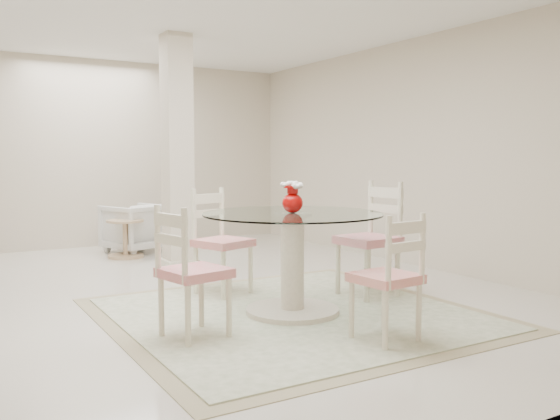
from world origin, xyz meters
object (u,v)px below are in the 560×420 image
red_vase (293,197)px  dining_chair_west (186,263)px  armchair_white (135,228)px  dining_table (292,263)px  dining_chair_east (374,230)px  dining_chair_south (392,268)px  side_table (125,240)px  dining_chair_north (218,233)px  column (177,152)px

red_vase → dining_chair_west: bearing=-168.8°
armchair_white → dining_table: bearing=71.1°
dining_chair_west → armchair_white: (0.87, 4.07, -0.22)m
dining_chair_east → dining_chair_west: 2.05m
red_vase → dining_chair_west: 1.10m
armchair_white → dining_chair_west: bearing=57.2°
dining_chair_east → dining_chair_south: dining_chair_east is taller
dining_chair_east → dining_chair_west: dining_chair_east is taller
dining_chair_west → armchair_white: bearing=-23.5°
red_vase → armchair_white: 3.93m
red_vase → dining_chair_east: size_ratio=0.22×
dining_table → dining_chair_west: (-1.00, -0.20, 0.13)m
red_vase → side_table: (-0.38, 3.50, -0.74)m
red_vase → armchair_white: (-0.13, 3.87, -0.64)m
dining_chair_north → dining_chair_south: 2.04m
column → dining_chair_south: (0.22, -3.49, -0.82)m
dining_chair_south → dining_chair_west: bearing=-39.2°
dining_chair_west → dining_chair_south: (1.19, -0.80, -0.03)m
dining_table → dining_chair_north: 1.03m
dining_chair_east → dining_chair_south: bearing=-38.8°
dining_table → side_table: bearing=96.1°
column → side_table: (-0.35, 1.00, -1.12)m
dining_table → dining_chair_south: 1.02m
dining_chair_north → armchair_white: 2.88m
armchair_white → side_table: 0.46m
dining_chair_west → dining_chair_south: bearing=-135.4°
dining_chair_west → side_table: size_ratio=2.14×
dining_chair_south → side_table: bearing=-88.2°
dining_table → dining_chair_west: size_ratio=1.39×
column → dining_chair_south: column is taller
dining_chair_east → armchair_white: size_ratio=1.61×
armchair_white → side_table: armchair_white is taller
dining_chair_west → armchair_white: 4.17m
column → dining_chair_north: (-0.18, -1.50, -0.77)m
dining_table → dining_chair_south: bearing=-79.2°
dining_chair_east → side_table: bearing=-161.6°
side_table → dining_chair_north: bearing=-86.2°
dining_table → side_table: dining_table is taller
dining_chair_east → dining_chair_south: 1.44m
side_table → dining_chair_east: bearing=-67.3°
dining_chair_west → column: bearing=-31.3°
dining_chair_west → dining_chair_east: bearing=-90.5°
column → armchair_white: (-0.10, 1.37, -1.02)m
dining_chair_south → side_table: 4.54m
armchair_white → column: bearing=73.4°
dining_table → armchair_white: size_ratio=1.99×
column → dining_chair_west: (-0.97, -2.69, -0.80)m
dining_table → armchair_white: bearing=91.9°
column → dining_chair_east: (1.04, -2.31, -0.73)m
dining_chair_south → side_table: size_ratio=2.04×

